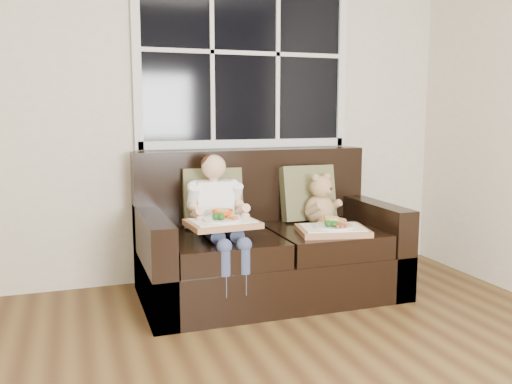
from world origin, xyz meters
name	(u,v)px	position (x,y,z in m)	size (l,w,h in m)	color
window_back	(245,53)	(0.66, 2.48, 1.65)	(1.62, 0.04, 1.37)	black
loveseat	(266,248)	(0.66, 2.02, 0.31)	(1.70, 0.92, 0.96)	black
pillow_left	(213,198)	(0.32, 2.17, 0.65)	(0.41, 0.22, 0.41)	brown
pillow_right	(308,193)	(1.03, 2.17, 0.65)	(0.39, 0.18, 0.40)	brown
child	(218,208)	(0.28, 1.90, 0.63)	(0.35, 0.58, 0.78)	white
teddy_bear	(321,203)	(1.05, 2.01, 0.60)	(0.26, 0.31, 0.37)	tan
tray_left	(222,221)	(0.27, 1.72, 0.58)	(0.44, 0.35, 0.10)	#A27149
tray_right	(333,229)	(1.00, 1.71, 0.48)	(0.50, 0.42, 0.10)	#A27149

